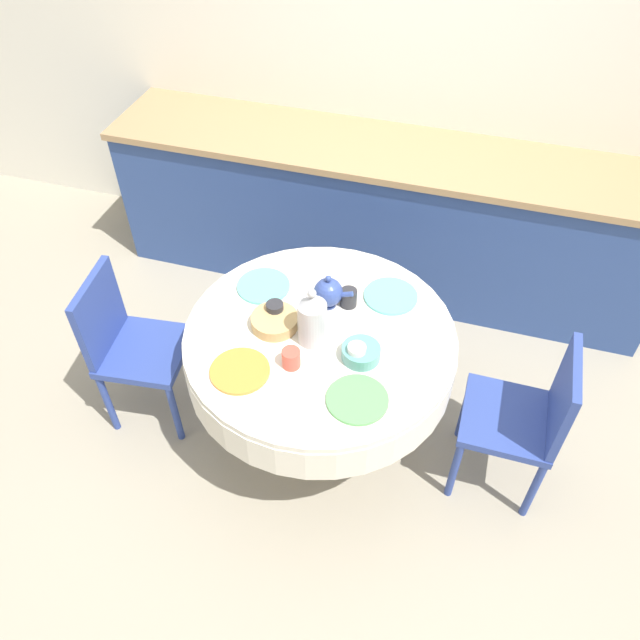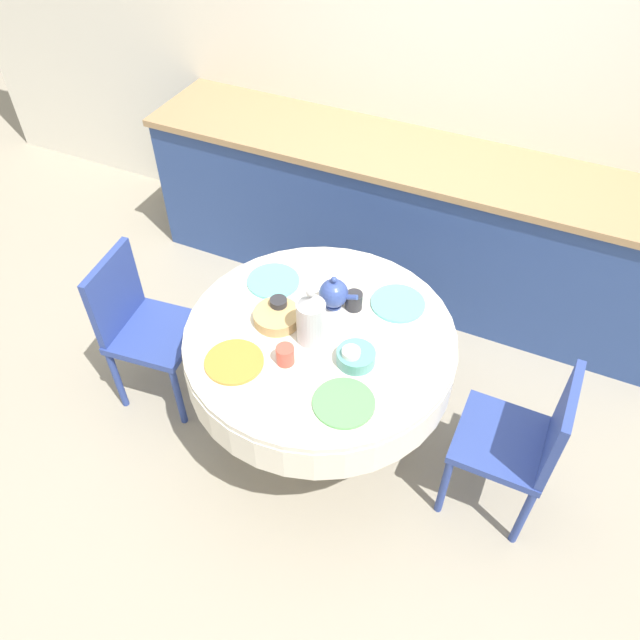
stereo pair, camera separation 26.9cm
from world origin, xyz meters
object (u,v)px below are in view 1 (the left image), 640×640
object	(u,v)px
chair_left	(527,416)
teapot	(328,292)
chair_right	(129,342)
coffee_carafe	(312,319)

from	to	relation	value
chair_left	teapot	size ratio (longest dim) A/B	4.68
chair_right	chair_left	bearing A→B (deg)	86.61
coffee_carafe	teapot	bearing A→B (deg)	88.48
chair_right	teapot	xyz separation A→B (m)	(0.93, 0.29, 0.32)
chair_left	coffee_carafe	world-z (taller)	coffee_carafe
chair_left	coffee_carafe	size ratio (longest dim) A/B	2.95
chair_left	chair_right	distance (m)	1.89
chair_right	teapot	distance (m)	1.02
chair_right	coffee_carafe	size ratio (longest dim) A/B	2.95
teapot	chair_right	bearing A→B (deg)	-162.72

